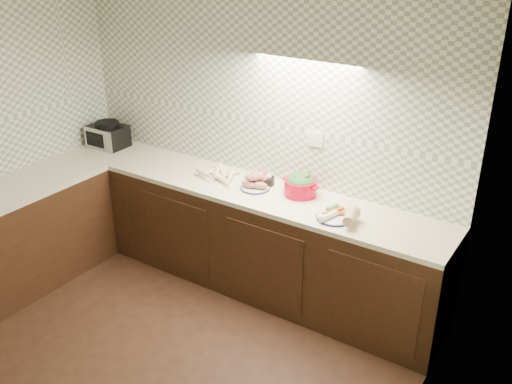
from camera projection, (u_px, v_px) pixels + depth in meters
The scene contains 8 objects.
room at pixel (85, 159), 3.26m from camera, with size 3.60×3.60×2.60m.
counter at pixel (111, 251), 4.61m from camera, with size 3.60×3.60×0.90m.
toaster_oven at pixel (108, 135), 5.47m from camera, with size 0.36×0.28×0.25m.
parsnip_pile at pixel (223, 175), 4.81m from camera, with size 0.44×0.39×0.08m.
sweet_potato_plate at pixel (255, 182), 4.61m from camera, with size 0.24×0.24×0.15m.
onion_bowl at pixel (264, 179), 4.69m from camera, with size 0.17×0.17×0.13m.
dutch_oven at pixel (300, 185), 4.48m from camera, with size 0.33×0.29×0.18m.
veg_plate at pixel (343, 214), 4.12m from camera, with size 0.33×0.31×0.13m.
Camera 1 is at (2.49, -1.99, 2.83)m, focal length 40.00 mm.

